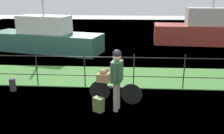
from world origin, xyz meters
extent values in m
plane|color=beige|center=(0.00, 0.00, 0.00)|extent=(60.00, 60.00, 0.00)
cube|color=#478438|center=(0.00, 3.03, 0.01)|extent=(27.00, 2.40, 0.03)
plane|color=#426684|center=(0.00, 9.64, 0.00)|extent=(30.00, 30.00, 0.00)
cylinder|color=#28231E|center=(-2.45, 1.90, 0.59)|extent=(0.04, 0.04, 1.17)
cylinder|color=#28231E|center=(-0.82, 1.90, 0.59)|extent=(0.04, 0.04, 1.17)
cylinder|color=#28231E|center=(0.82, 1.90, 0.59)|extent=(0.04, 0.04, 1.17)
cylinder|color=#28231E|center=(2.45, 1.90, 0.59)|extent=(0.04, 0.04, 1.17)
cylinder|color=#28231E|center=(0.00, 1.90, 0.41)|extent=(18.00, 0.03, 0.03)
cylinder|color=#28231E|center=(0.00, 1.90, 1.06)|extent=(18.00, 0.03, 0.03)
cylinder|color=black|center=(0.74, 0.64, 0.31)|extent=(0.61, 0.16, 0.61)
cylinder|color=black|center=(-0.20, 0.82, 0.31)|extent=(0.61, 0.16, 0.61)
cylinder|color=#2D2D33|center=(0.27, 0.73, 0.47)|extent=(0.74, 0.19, 0.04)
cube|color=black|center=(-0.09, 0.79, 0.51)|extent=(0.21, 0.13, 0.06)
cube|color=slate|center=(-0.09, 0.79, 0.60)|extent=(0.38, 0.23, 0.02)
cube|color=#A87F51|center=(-0.09, 0.79, 0.73)|extent=(0.39, 0.34, 0.24)
ellipsoid|color=tan|center=(-0.09, 0.79, 0.92)|extent=(0.30, 0.19, 0.13)
sphere|color=tan|center=(0.03, 0.77, 0.98)|extent=(0.11, 0.11, 0.11)
cylinder|color=gray|center=(0.35, 0.35, 0.41)|extent=(0.14, 0.14, 0.82)
cylinder|color=gray|center=(0.31, 0.16, 0.41)|extent=(0.14, 0.14, 0.82)
cube|color=#2D5633|center=(0.33, 0.26, 1.10)|extent=(0.33, 0.44, 0.56)
cylinder|color=#2D5633|center=(0.37, 0.47, 1.13)|extent=(0.10, 0.10, 0.50)
cylinder|color=#2D5633|center=(0.29, 0.04, 1.13)|extent=(0.10, 0.10, 0.50)
sphere|color=tan|center=(0.33, 0.26, 1.49)|extent=(0.22, 0.22, 0.22)
sphere|color=black|center=(0.33, 0.26, 1.57)|extent=(0.23, 0.23, 0.23)
cube|color=olive|center=(-0.15, 0.11, 0.20)|extent=(0.33, 0.30, 0.40)
cylinder|color=#38383D|center=(-3.11, 1.40, 0.21)|extent=(0.20, 0.20, 0.42)
cube|color=#9E3328|center=(5.76, 9.91, 0.58)|extent=(7.06, 2.70, 1.16)
cube|color=#B7B2A8|center=(5.76, 9.91, 1.69)|extent=(3.15, 1.75, 1.05)
cube|color=#336656|center=(-3.88, 7.21, 0.50)|extent=(6.47, 3.26, 1.00)
cube|color=silver|center=(-3.88, 7.21, 1.46)|extent=(2.96, 1.89, 0.93)
cylinder|color=#B2B2B2|center=(-3.88, 7.21, 2.73)|extent=(0.10, 0.10, 1.60)
camera|label=1|loc=(0.59, -5.96, 3.07)|focal=39.91mm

